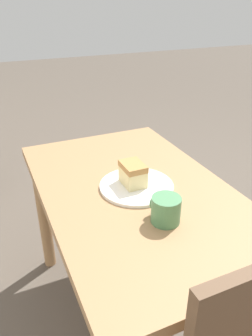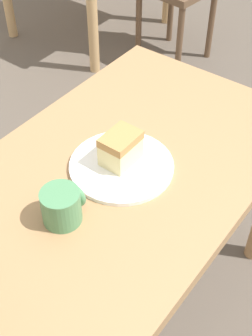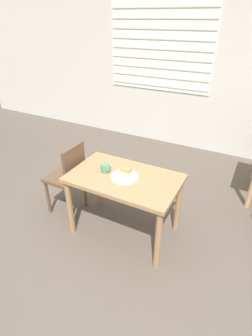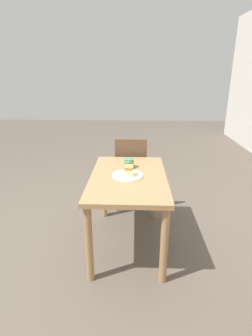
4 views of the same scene
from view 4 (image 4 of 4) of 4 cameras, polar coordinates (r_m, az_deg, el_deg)
The scene contains 6 objects.
ground_plane at distance 2.69m, azimuth -11.60°, elevation -15.97°, with size 14.00×14.00×0.00m, color brown.
dining_table_near at distance 2.37m, azimuth 0.51°, elevation -4.07°, with size 1.09×0.67×0.70m.
chair_near_window at distance 3.08m, azimuth 1.06°, elevation -0.26°, with size 0.37×0.37×0.88m.
plate at distance 2.32m, azimuth 0.37°, elevation -1.60°, with size 0.28×0.28×0.01m.
cake_slice at distance 2.29m, azimuth 0.63°, elevation -0.56°, with size 0.10×0.08×0.09m.
coffee_mug at distance 2.51m, azimuth 0.64°, elevation 1.05°, with size 0.10×0.09×0.09m.
Camera 4 is at (2.10, 0.60, 1.56)m, focal length 28.00 mm.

